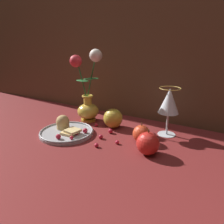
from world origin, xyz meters
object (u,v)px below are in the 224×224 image
at_px(vase, 87,96).
at_px(plate_with_pastries, 66,130).
at_px(wine_glass, 169,103).
at_px(apple_beside_vase, 113,118).
at_px(apple_near_glass, 141,134).
at_px(apple_at_table_edge, 148,143).

bearing_deg(vase, plate_with_pastries, -85.97).
relative_size(vase, wine_glass, 1.72).
relative_size(plate_with_pastries, apple_beside_vase, 2.27).
relative_size(vase, plate_with_pastries, 1.52).
distance_m(apple_beside_vase, apple_near_glass, 0.18).
distance_m(apple_near_glass, apple_at_table_edge, 0.09).
height_order(plate_with_pastries, apple_at_table_edge, apple_at_table_edge).
xyz_separation_m(plate_with_pastries, wine_glass, (0.36, 0.20, 0.12)).
xyz_separation_m(apple_beside_vase, apple_near_glass, (0.16, -0.07, -0.01)).
bearing_deg(vase, apple_at_table_edge, -23.84).
relative_size(vase, apple_near_glass, 4.26).
height_order(apple_beside_vase, apple_at_table_edge, apple_beside_vase).
relative_size(plate_with_pastries, apple_near_glass, 2.80).
height_order(vase, apple_at_table_edge, vase).
xyz_separation_m(wine_glass, apple_at_table_edge, (-0.01, -0.19, -0.10)).
bearing_deg(apple_near_glass, apple_at_table_edge, -53.64).
distance_m(wine_glass, apple_near_glass, 0.17).
height_order(vase, plate_with_pastries, vase).
bearing_deg(apple_at_table_edge, wine_glass, 87.73).
bearing_deg(wine_glass, apple_near_glass, -118.57).
bearing_deg(apple_near_glass, apple_beside_vase, 156.11).
bearing_deg(wine_glass, plate_with_pastries, -151.24).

